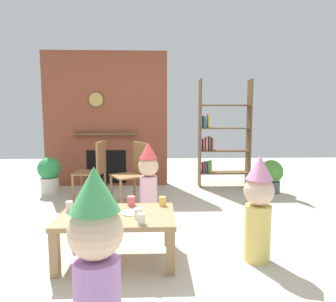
{
  "coord_description": "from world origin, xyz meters",
  "views": [
    {
      "loc": [
        0.03,
        -2.94,
        1.28
      ],
      "look_at": [
        0.15,
        0.4,
        0.88
      ],
      "focal_mm": 32.38,
      "sensor_mm": 36.0,
      "label": 1
    }
  ],
  "objects_px": {
    "bookshelf": "(220,139)",
    "potted_plant_tall": "(271,175)",
    "paper_plate_front": "(85,221)",
    "birthday_cake_slice": "(112,214)",
    "paper_plate_rear": "(130,213)",
    "paper_cup_near_left": "(162,201)",
    "paper_cup_near_right": "(131,201)",
    "coffee_table": "(117,221)",
    "potted_plant_short": "(49,174)",
    "child_in_pink": "(258,206)",
    "paper_cup_far_left": "(138,213)",
    "child_by_the_chairs": "(148,177)",
    "paper_cup_center": "(141,219)",
    "dining_chair_middle": "(134,170)",
    "child_with_cone_hat": "(96,260)",
    "dining_chair_left": "(95,168)",
    "paper_cup_far_right": "(69,206)"
  },
  "relations": [
    {
      "from": "paper_plate_rear",
      "to": "child_by_the_chairs",
      "type": "bearing_deg",
      "value": 84.04
    },
    {
      "from": "bookshelf",
      "to": "potted_plant_tall",
      "type": "xyz_separation_m",
      "value": [
        0.77,
        -0.47,
        -0.56
      ]
    },
    {
      "from": "bookshelf",
      "to": "potted_plant_short",
      "type": "bearing_deg",
      "value": -171.56
    },
    {
      "from": "coffee_table",
      "to": "paper_plate_front",
      "type": "xyz_separation_m",
      "value": [
        -0.23,
        -0.19,
        0.07
      ]
    },
    {
      "from": "coffee_table",
      "to": "paper_cup_near_left",
      "type": "xyz_separation_m",
      "value": [
        0.4,
        0.24,
        0.11
      ]
    },
    {
      "from": "paper_cup_near_left",
      "to": "child_in_pink",
      "type": "relative_size",
      "value": 0.09
    },
    {
      "from": "child_by_the_chairs",
      "to": "potted_plant_short",
      "type": "relative_size",
      "value": 1.57
    },
    {
      "from": "paper_cup_far_right",
      "to": "birthday_cake_slice",
      "type": "height_order",
      "value": "paper_cup_far_right"
    },
    {
      "from": "bookshelf",
      "to": "child_with_cone_hat",
      "type": "height_order",
      "value": "bookshelf"
    },
    {
      "from": "coffee_table",
      "to": "child_with_cone_hat",
      "type": "relative_size",
      "value": 0.98
    },
    {
      "from": "paper_cup_far_left",
      "to": "child_with_cone_hat",
      "type": "xyz_separation_m",
      "value": [
        -0.15,
        -0.99,
        0.09
      ]
    },
    {
      "from": "coffee_table",
      "to": "potted_plant_short",
      "type": "distance_m",
      "value": 2.71
    },
    {
      "from": "birthday_cake_slice",
      "to": "coffee_table",
      "type": "bearing_deg",
      "value": 76.58
    },
    {
      "from": "bookshelf",
      "to": "paper_cup_far_left",
      "type": "bearing_deg",
      "value": -114.09
    },
    {
      "from": "paper_cup_center",
      "to": "paper_plate_front",
      "type": "xyz_separation_m",
      "value": [
        -0.46,
        0.06,
        -0.04
      ]
    },
    {
      "from": "coffee_table",
      "to": "dining_chair_middle",
      "type": "height_order",
      "value": "dining_chair_middle"
    },
    {
      "from": "paper_cup_near_left",
      "to": "paper_cup_near_right",
      "type": "height_order",
      "value": "paper_cup_near_right"
    },
    {
      "from": "birthday_cake_slice",
      "to": "dining_chair_middle",
      "type": "height_order",
      "value": "dining_chair_middle"
    },
    {
      "from": "coffee_table",
      "to": "birthday_cake_slice",
      "type": "bearing_deg",
      "value": -103.42
    },
    {
      "from": "paper_cup_near_right",
      "to": "child_by_the_chairs",
      "type": "bearing_deg",
      "value": 81.9
    },
    {
      "from": "child_by_the_chairs",
      "to": "paper_cup_far_left",
      "type": "bearing_deg",
      "value": 9.16
    },
    {
      "from": "paper_plate_front",
      "to": "birthday_cake_slice",
      "type": "distance_m",
      "value": 0.22
    },
    {
      "from": "paper_cup_near_right",
      "to": "paper_cup_far_left",
      "type": "relative_size",
      "value": 1.07
    },
    {
      "from": "paper_plate_rear",
      "to": "birthday_cake_slice",
      "type": "bearing_deg",
      "value": -137.89
    },
    {
      "from": "coffee_table",
      "to": "child_by_the_chairs",
      "type": "bearing_deg",
      "value": 78.76
    },
    {
      "from": "paper_cup_far_left",
      "to": "paper_cup_far_right",
      "type": "xyz_separation_m",
      "value": [
        -0.63,
        0.2,
        0.0
      ]
    },
    {
      "from": "bookshelf",
      "to": "paper_plate_rear",
      "type": "xyz_separation_m",
      "value": [
        -1.36,
        -2.73,
        -0.44
      ]
    },
    {
      "from": "paper_cup_center",
      "to": "potted_plant_tall",
      "type": "relative_size",
      "value": 0.16
    },
    {
      "from": "paper_cup_near_right",
      "to": "paper_cup_center",
      "type": "distance_m",
      "value": 0.51
    },
    {
      "from": "coffee_table",
      "to": "dining_chair_middle",
      "type": "xyz_separation_m",
      "value": [
        0.03,
        1.61,
        0.16
      ]
    },
    {
      "from": "bookshelf",
      "to": "dining_chair_left",
      "type": "xyz_separation_m",
      "value": [
        -2.03,
        -0.94,
        -0.35
      ]
    },
    {
      "from": "dining_chair_left",
      "to": "paper_plate_rear",
      "type": "bearing_deg",
      "value": 116.87
    },
    {
      "from": "birthday_cake_slice",
      "to": "dining_chair_left",
      "type": "xyz_separation_m",
      "value": [
        -0.52,
        1.92,
        0.06
      ]
    },
    {
      "from": "paper_cup_near_right",
      "to": "potted_plant_short",
      "type": "distance_m",
      "value": 2.56
    },
    {
      "from": "paper_cup_far_left",
      "to": "potted_plant_short",
      "type": "height_order",
      "value": "potted_plant_short"
    },
    {
      "from": "paper_cup_far_right",
      "to": "dining_chair_left",
      "type": "height_order",
      "value": "dining_chair_left"
    },
    {
      "from": "child_in_pink",
      "to": "paper_cup_center",
      "type": "bearing_deg",
      "value": 13.41
    },
    {
      "from": "dining_chair_left",
      "to": "birthday_cake_slice",
      "type": "bearing_deg",
      "value": 111.67
    },
    {
      "from": "child_with_cone_hat",
      "to": "child_in_pink",
      "type": "height_order",
      "value": "child_with_cone_hat"
    },
    {
      "from": "paper_cup_near_left",
      "to": "paper_cup_near_right",
      "type": "relative_size",
      "value": 0.94
    },
    {
      "from": "dining_chair_middle",
      "to": "child_by_the_chairs",
      "type": "bearing_deg",
      "value": 89.88
    },
    {
      "from": "coffee_table",
      "to": "potted_plant_tall",
      "type": "relative_size",
      "value": 1.86
    },
    {
      "from": "paper_cup_far_left",
      "to": "paper_cup_far_right",
      "type": "bearing_deg",
      "value": 162.08
    },
    {
      "from": "bookshelf",
      "to": "coffee_table",
      "type": "height_order",
      "value": "bookshelf"
    },
    {
      "from": "paper_cup_near_right",
      "to": "child_by_the_chairs",
      "type": "distance_m",
      "value": 0.98
    },
    {
      "from": "coffee_table",
      "to": "birthday_cake_slice",
      "type": "xyz_separation_m",
      "value": [
        -0.03,
        -0.12,
        0.1
      ]
    },
    {
      "from": "paper_plate_front",
      "to": "child_with_cone_hat",
      "type": "relative_size",
      "value": 0.21
    },
    {
      "from": "bookshelf",
      "to": "paper_cup_far_left",
      "type": "relative_size",
      "value": 22.07
    },
    {
      "from": "coffee_table",
      "to": "paper_cup_near_right",
      "type": "distance_m",
      "value": 0.29
    },
    {
      "from": "paper_plate_front",
      "to": "potted_plant_short",
      "type": "distance_m",
      "value": 2.77
    }
  ]
}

